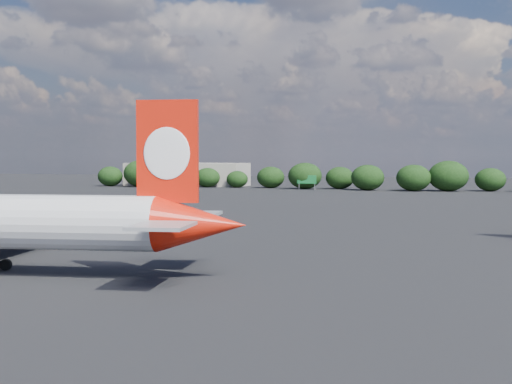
% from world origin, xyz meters
% --- Properties ---
extents(ground, '(500.00, 500.00, 0.00)m').
position_xyz_m(ground, '(0.00, 60.00, 0.00)').
color(ground, black).
rests_on(ground, ground).
extents(terminal_building, '(42.00, 16.00, 8.00)m').
position_xyz_m(terminal_building, '(-65.00, 192.00, 4.00)').
color(terminal_building, gray).
rests_on(terminal_building, ground).
extents(highway_sign, '(6.00, 0.30, 4.50)m').
position_xyz_m(highway_sign, '(-18.00, 176.00, 3.13)').
color(highway_sign, '#14682D').
rests_on(highway_sign, ground).
extents(billboard_yellow, '(5.00, 0.30, 5.50)m').
position_xyz_m(billboard_yellow, '(12.00, 182.00, 3.87)').
color(billboard_yellow, yellow).
rests_on(billboard_yellow, ground).
extents(horizon_treeline, '(199.27, 15.85, 9.26)m').
position_xyz_m(horizon_treeline, '(6.94, 179.96, 3.87)').
color(horizon_treeline, black).
rests_on(horizon_treeline, ground).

